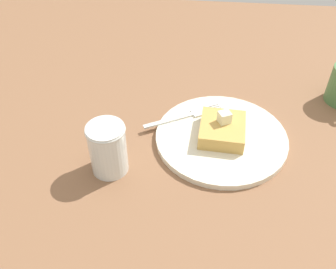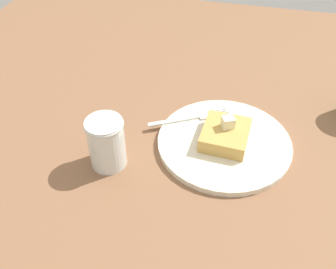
{
  "view_description": "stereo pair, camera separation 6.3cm",
  "coord_description": "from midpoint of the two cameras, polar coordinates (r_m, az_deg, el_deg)",
  "views": [
    {
      "loc": [
        52.71,
        6.46,
        49.49
      ],
      "look_at": [
        6.36,
        1.65,
        7.14
      ],
      "focal_mm": 40.0,
      "sensor_mm": 36.0,
      "label": 1
    },
    {
      "loc": [
        51.64,
        12.66,
        49.49
      ],
      "look_at": [
        6.36,
        1.65,
        7.14
      ],
      "focal_mm": 40.0,
      "sensor_mm": 36.0,
      "label": 2
    }
  ],
  "objects": [
    {
      "name": "table_surface",
      "position": [
        0.72,
        -3.29,
        -0.06
      ],
      "size": [
        121.19,
        121.19,
        2.64
      ],
      "primitive_type": "cube",
      "color": "brown",
      "rests_on": "ground"
    },
    {
      "name": "plate",
      "position": [
        0.68,
        5.53,
        -0.55
      ],
      "size": [
        23.92,
        23.92,
        1.13
      ],
      "color": "silver",
      "rests_on": "table_surface"
    },
    {
      "name": "toast_slice_center",
      "position": [
        0.67,
        5.63,
        0.61
      ],
      "size": [
        9.38,
        8.47,
        2.7
      ],
      "primitive_type": "cube",
      "rotation": [
        0.0,
        0.0,
        -0.07
      ],
      "color": "tan",
      "rests_on": "plate"
    },
    {
      "name": "butter_pat_primary",
      "position": [
        0.66,
        5.93,
        2.52
      ],
      "size": [
        2.57,
        2.66,
        2.05
      ],
      "primitive_type": "cube",
      "rotation": [
        0.0,
        0.0,
        2.03
      ],
      "color": "#F2EFC2",
      "rests_on": "toast_slice_center"
    },
    {
      "name": "fork",
      "position": [
        0.72,
        0.56,
        2.85
      ],
      "size": [
        8.91,
        14.74,
        0.36
      ],
      "color": "silver",
      "rests_on": "plate"
    },
    {
      "name": "syrup_jar",
      "position": [
        0.62,
        -12.03,
        -2.4
      ],
      "size": [
        6.37,
        6.37,
        9.11
      ],
      "color": "#58250A",
      "rests_on": "table_surface"
    }
  ]
}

